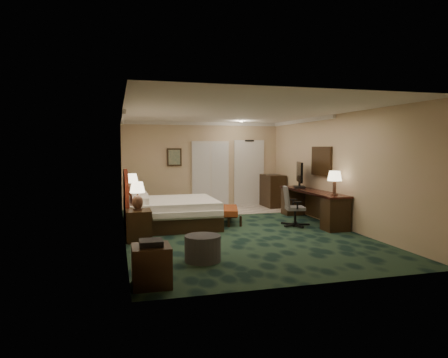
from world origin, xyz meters
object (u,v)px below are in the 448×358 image
object	(u,v)px
desk	(312,206)
desk_chair	(295,206)
tv	(300,175)
ottoman	(203,248)
lamp_far	(132,185)
lamp_near	(137,196)
nightstand_near	(139,225)
bed_bench	(229,215)
side_table	(151,266)
minibar	(273,191)
nightstand_far	(132,208)
bed	(172,213)

from	to	relation	value
desk	desk_chair	world-z (taller)	desk_chair
tv	ottoman	bearing A→B (deg)	-116.28
lamp_far	tv	bearing A→B (deg)	-12.64
lamp_near	ottoman	distance (m)	2.17
nightstand_near	ottoman	xyz separation A→B (m)	(0.95, -1.80, -0.10)
bed_bench	side_table	xyz separation A→B (m)	(-2.29, -4.12, 0.09)
lamp_near	desk_chair	distance (m)	3.80
lamp_near	desk_chair	xyz separation A→B (m)	(3.74, 0.50, -0.43)
lamp_near	minibar	size ratio (longest dim) A/B	0.56
bed_bench	desk_chair	size ratio (longest dim) A/B	1.19
tv	nightstand_far	bearing A→B (deg)	-174.50
minibar	bed_bench	bearing A→B (deg)	-132.51
side_table	desk_chair	xyz separation A→B (m)	(3.71, 3.30, 0.21)
nightstand_near	tv	world-z (taller)	tv
lamp_near	lamp_far	distance (m)	2.66
bed	ottoman	world-z (taller)	bed
lamp_far	ottoman	distance (m)	4.62
bed	lamp_near	world-z (taller)	lamp_near
desk	minibar	xyz separation A→B (m)	(-0.00, 2.66, 0.11)
bed	ottoman	size ratio (longest dim) A/B	3.40
tv	desk	bearing A→B (deg)	-70.73
bed	desk_chair	bearing A→B (deg)	-15.00
bed	nightstand_far	distance (m)	1.67
tv	lamp_near	bearing A→B (deg)	-140.86
ottoman	side_table	world-z (taller)	side_table
bed_bench	tv	distance (m)	2.33
bed	minibar	size ratio (longest dim) A/B	2.01
bed_bench	lamp_near	bearing A→B (deg)	-135.51
bed	minibar	xyz separation A→B (m)	(3.54, 2.34, 0.19)
nightstand_near	desk_chair	distance (m)	3.77
nightstand_far	nightstand_near	bearing A→B (deg)	-89.54
nightstand_far	ottoman	xyz separation A→B (m)	(0.98, -4.49, -0.07)
ottoman	lamp_far	bearing A→B (deg)	102.28
lamp_far	desk	distance (m)	4.77
nightstand_far	lamp_far	distance (m)	0.60
tv	bed_bench	bearing A→B (deg)	-151.96
lamp_near	ottoman	world-z (taller)	lamp_near
nightstand_far	bed_bench	xyz separation A→B (m)	(2.33, -1.37, -0.09)
bed_bench	bed	bearing A→B (deg)	-163.12
tv	desk_chair	distance (m)	1.50
side_table	nightstand_far	bearing A→B (deg)	90.44
bed	nightstand_far	world-z (taller)	bed
side_table	minibar	bearing A→B (deg)	55.61
nightstand_near	nightstand_far	xyz separation A→B (m)	(-0.02, 2.69, -0.03)
ottoman	nightstand_far	bearing A→B (deg)	102.25
lamp_near	bed_bench	bearing A→B (deg)	29.50
nightstand_near	lamp_far	distance (m)	2.73
bed	side_table	distance (m)	4.16
ottoman	desk_chair	xyz separation A→B (m)	(2.77, 2.31, 0.27)
nightstand_near	side_table	bearing A→B (deg)	-89.59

